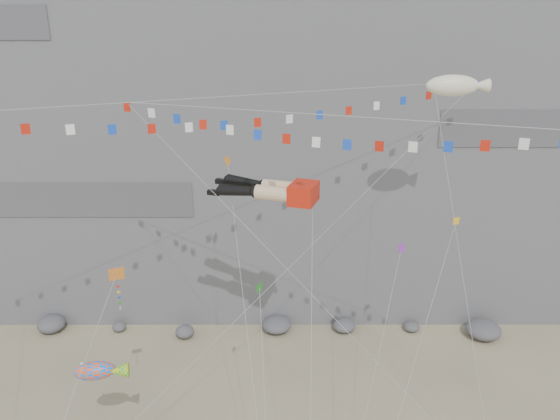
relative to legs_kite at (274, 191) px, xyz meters
name	(u,v)px	position (x,y,z in m)	size (l,w,h in m)	color
cliff	(277,31)	(0.09, 25.33, 8.56)	(80.00, 28.00, 50.00)	slate
talus_boulders	(277,325)	(0.09, 10.33, -15.84)	(60.00, 3.00, 1.20)	#57575C
legs_kite	(274,191)	(0.00, 0.00, 0.00)	(7.00, 17.88, 22.33)	red
flag_banner_upper	(240,96)	(-1.97, 0.76, 5.60)	(33.14, 19.39, 27.85)	red
flag_banner_lower	(333,116)	(3.08, -3.77, 5.22)	(23.50, 10.57, 25.26)	red
harlequin_kite	(116,275)	(-8.55, -5.05, -3.22)	(5.85, 7.01, 15.39)	red
fish_windsock	(95,371)	(-10.11, -5.84, -8.83)	(4.77, 5.29, 9.21)	#FF4F0D
blimp_windsock	(453,86)	(11.30, 3.36, 5.85)	(4.31, 12.34, 25.15)	beige
small_kite_a	(228,167)	(-3.01, 2.71, 0.74)	(3.92, 16.65, 23.92)	orange
small_kite_b	(401,252)	(8.04, -0.05, -4.07)	(5.64, 12.17, 17.64)	purple
small_kite_c	(260,292)	(-0.82, -3.16, -5.25)	(1.50, 10.43, 15.01)	#179518
small_kite_d	(454,229)	(10.99, -0.81, -2.22)	(8.37, 13.68, 21.09)	yellow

